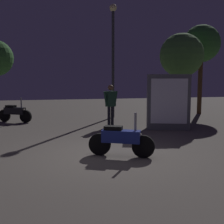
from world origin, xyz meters
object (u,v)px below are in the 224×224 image
at_px(streetlamp_far, 113,47).
at_px(motorcycle_black_parked_left, 15,112).
at_px(person_rider_beside, 111,102).
at_px(kiosk_billboard, 168,102).
at_px(motorcycle_blue_foreground, 121,139).

bearing_deg(streetlamp_far, motorcycle_black_parked_left, -173.18).
bearing_deg(person_rider_beside, motorcycle_black_parked_left, -138.26).
height_order(person_rider_beside, streetlamp_far, streetlamp_far).
xyz_separation_m(motorcycle_black_parked_left, person_rider_beside, (3.92, -2.12, 0.57)).
height_order(motorcycle_black_parked_left, streetlamp_far, streetlamp_far).
xyz_separation_m(streetlamp_far, kiosk_billboard, (1.27, -3.76, -2.42)).
relative_size(motorcycle_black_parked_left, streetlamp_far, 0.27).
distance_m(streetlamp_far, kiosk_billboard, 4.65).
height_order(motorcycle_blue_foreground, streetlamp_far, streetlamp_far).
distance_m(person_rider_beside, streetlamp_far, 3.71).
xyz_separation_m(motorcycle_black_parked_left, kiosk_billboard, (5.92, -3.21, 0.61)).
distance_m(motorcycle_black_parked_left, kiosk_billboard, 6.76).
bearing_deg(person_rider_beside, streetlamp_far, 144.79).
distance_m(motorcycle_blue_foreground, kiosk_billboard, 4.31).
bearing_deg(person_rider_beside, kiosk_billboard, 41.67).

